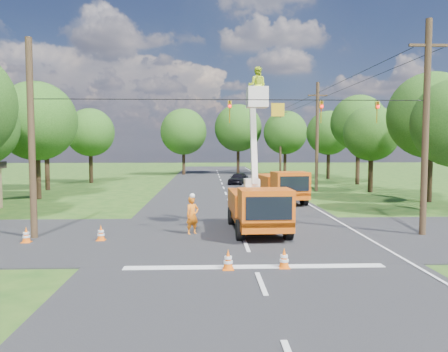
{
  "coord_description": "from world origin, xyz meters",
  "views": [
    {
      "loc": [
        -1.63,
        -17.93,
        4.22
      ],
      "look_at": [
        -0.73,
        5.24,
        2.6
      ],
      "focal_mm": 35.0,
      "sensor_mm": 36.0,
      "label": 1
    }
  ],
  "objects_px": {
    "traffic_cone_5": "(26,235)",
    "second_truck": "(281,186)",
    "tree_far_c": "(285,133)",
    "traffic_cone_0": "(228,260)",
    "distant_car": "(238,178)",
    "tree_far_a": "(183,132)",
    "traffic_cone_6": "(269,195)",
    "tree_right_c": "(371,133)",
    "tree_right_b": "(431,116)",
    "tree_far_b": "(238,128)",
    "traffic_cone_4": "(101,233)",
    "traffic_cone_1": "(284,258)",
    "tree_right_e": "(329,133)",
    "pole_left": "(31,139)",
    "tree_left_d": "(36,121)",
    "bucket_truck": "(258,197)",
    "tree_left_e": "(46,121)",
    "pole_right_far": "(281,139)",
    "pole_right_near": "(426,126)",
    "traffic_cone_3": "(259,205)",
    "tree_right_d": "(359,123)",
    "ground_worker": "(192,215)",
    "traffic_cone_2": "(239,211)",
    "tree_left_f": "(90,133)",
    "pole_right_mid": "(317,136)"
  },
  "relations": [
    {
      "from": "bucket_truck",
      "to": "tree_right_e",
      "type": "relative_size",
      "value": 0.93
    },
    {
      "from": "pole_right_far",
      "to": "tree_left_d",
      "type": "xyz_separation_m",
      "value": [
        -23.5,
        -25.0,
        1.02
      ]
    },
    {
      "from": "traffic_cone_5",
      "to": "pole_right_far",
      "type": "bearing_deg",
      "value": 66.32
    },
    {
      "from": "traffic_cone_6",
      "to": "tree_far_c",
      "type": "relative_size",
      "value": 0.08
    },
    {
      "from": "tree_far_a",
      "to": "traffic_cone_6",
      "type": "bearing_deg",
      "value": -74.12
    },
    {
      "from": "traffic_cone_0",
      "to": "tree_far_a",
      "type": "height_order",
      "value": "tree_far_a"
    },
    {
      "from": "traffic_cone_0",
      "to": "tree_far_b",
      "type": "relative_size",
      "value": 0.07
    },
    {
      "from": "tree_right_e",
      "to": "ground_worker",
      "type": "bearing_deg",
      "value": -115.14
    },
    {
      "from": "pole_right_far",
      "to": "tree_right_c",
      "type": "relative_size",
      "value": 1.28
    },
    {
      "from": "traffic_cone_1",
      "to": "tree_far_c",
      "type": "xyz_separation_m",
      "value": [
        8.5,
        47.31,
        5.7
      ]
    },
    {
      "from": "traffic_cone_3",
      "to": "pole_left",
      "type": "height_order",
      "value": "pole_left"
    },
    {
      "from": "bucket_truck",
      "to": "tree_right_b",
      "type": "distance_m",
      "value": 18.55
    },
    {
      "from": "traffic_cone_2",
      "to": "pole_right_near",
      "type": "xyz_separation_m",
      "value": [
        8.24,
        -5.47,
        4.75
      ]
    },
    {
      "from": "pole_right_far",
      "to": "traffic_cone_3",
      "type": "bearing_deg",
      "value": -101.92
    },
    {
      "from": "traffic_cone_0",
      "to": "tree_left_f",
      "type": "bearing_deg",
      "value": 111.38
    },
    {
      "from": "pole_left",
      "to": "tree_right_d",
      "type": "xyz_separation_m",
      "value": [
        24.3,
        27.0,
        2.18
      ]
    },
    {
      "from": "traffic_cone_2",
      "to": "traffic_cone_5",
      "type": "xyz_separation_m",
      "value": [
        -9.72,
        -6.44,
        0.0
      ]
    },
    {
      "from": "traffic_cone_6",
      "to": "tree_right_c",
      "type": "bearing_deg",
      "value": 26.82
    },
    {
      "from": "traffic_cone_3",
      "to": "traffic_cone_4",
      "type": "bearing_deg",
      "value": -133.11
    },
    {
      "from": "traffic_cone_4",
      "to": "traffic_cone_6",
      "type": "bearing_deg",
      "value": 56.78
    },
    {
      "from": "distant_car",
      "to": "pole_right_near",
      "type": "height_order",
      "value": "pole_right_near"
    },
    {
      "from": "tree_left_f",
      "to": "tree_right_e",
      "type": "bearing_deg",
      "value": 9.92
    },
    {
      "from": "traffic_cone_4",
      "to": "tree_far_b",
      "type": "xyz_separation_m",
      "value": [
        9.34,
        45.67,
        6.45
      ]
    },
    {
      "from": "tree_right_b",
      "to": "tree_right_e",
      "type": "distance_m",
      "value": 23.04
    },
    {
      "from": "traffic_cone_5",
      "to": "second_truck",
      "type": "bearing_deg",
      "value": 44.11
    },
    {
      "from": "tree_right_e",
      "to": "tree_left_e",
      "type": "bearing_deg",
      "value": -156.98
    },
    {
      "from": "ground_worker",
      "to": "pole_right_mid",
      "type": "height_order",
      "value": "pole_right_mid"
    },
    {
      "from": "second_truck",
      "to": "pole_right_near",
      "type": "relative_size",
      "value": 0.67
    },
    {
      "from": "second_truck",
      "to": "traffic_cone_6",
      "type": "bearing_deg",
      "value": 98.4
    },
    {
      "from": "second_truck",
      "to": "tree_right_d",
      "type": "relative_size",
      "value": 0.69
    },
    {
      "from": "pole_right_mid",
      "to": "traffic_cone_6",
      "type": "bearing_deg",
      "value": -131.02
    },
    {
      "from": "tree_right_b",
      "to": "tree_right_d",
      "type": "bearing_deg",
      "value": 90.76
    },
    {
      "from": "tree_far_c",
      "to": "traffic_cone_0",
      "type": "bearing_deg",
      "value": -102.4
    },
    {
      "from": "pole_right_far",
      "to": "tree_right_e",
      "type": "distance_m",
      "value": 7.32
    },
    {
      "from": "ground_worker",
      "to": "pole_right_near",
      "type": "xyz_separation_m",
      "value": [
        10.84,
        -0.61,
        4.2
      ]
    },
    {
      "from": "distant_car",
      "to": "tree_far_a",
      "type": "relative_size",
      "value": 0.4
    },
    {
      "from": "distant_car",
      "to": "traffic_cone_6",
      "type": "relative_size",
      "value": 5.36
    },
    {
      "from": "second_truck",
      "to": "traffic_cone_3",
      "type": "relative_size",
      "value": 9.41
    },
    {
      "from": "tree_right_b",
      "to": "tree_far_b",
      "type": "xyz_separation_m",
      "value": [
        -12.0,
        33.0,
        0.37
      ]
    },
    {
      "from": "traffic_cone_4",
      "to": "distant_car",
      "type": "bearing_deg",
      "value": 73.85
    },
    {
      "from": "tree_far_a",
      "to": "tree_right_e",
      "type": "bearing_deg",
      "value": -23.05
    },
    {
      "from": "tree_left_e",
      "to": "tree_left_f",
      "type": "height_order",
      "value": "tree_left_e"
    },
    {
      "from": "pole_left",
      "to": "tree_left_d",
      "type": "xyz_separation_m",
      "value": [
        -5.5,
        15.0,
        1.62
      ]
    },
    {
      "from": "distant_car",
      "to": "tree_right_b",
      "type": "xyz_separation_m",
      "value": [
        13.23,
        -15.31,
        5.79
      ]
    },
    {
      "from": "traffic_cone_1",
      "to": "traffic_cone_0",
      "type": "bearing_deg",
      "value": -176.58
    },
    {
      "from": "traffic_cone_3",
      "to": "pole_right_far",
      "type": "relative_size",
      "value": 0.07
    },
    {
      "from": "bucket_truck",
      "to": "tree_left_e",
      "type": "distance_m",
      "value": 27.84
    },
    {
      "from": "traffic_cone_1",
      "to": "tree_right_e",
      "type": "height_order",
      "value": "tree_right_e"
    },
    {
      "from": "tree_far_a",
      "to": "tree_far_c",
      "type": "distance_m",
      "value": 14.53
    },
    {
      "from": "pole_right_near",
      "to": "pole_right_far",
      "type": "relative_size",
      "value": 1.0
    }
  ]
}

